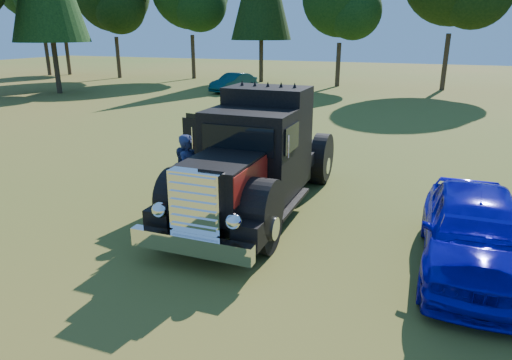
% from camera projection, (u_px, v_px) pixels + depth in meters
% --- Properties ---
extents(ground, '(120.00, 120.00, 0.00)m').
position_uv_depth(ground, '(243.00, 244.00, 9.74)').
color(ground, '#395E1B').
rests_on(ground, ground).
extents(diamond_t_truck, '(3.36, 7.16, 3.00)m').
position_uv_depth(diamond_t_truck, '(255.00, 162.00, 11.21)').
color(diamond_t_truck, black).
rests_on(diamond_t_truck, ground).
extents(hotrod_coupe, '(1.91, 4.66, 1.89)m').
position_uv_depth(hotrod_coupe, '(475.00, 232.00, 8.46)').
color(hotrod_coupe, '#080CBC').
rests_on(hotrod_coupe, ground).
extents(spectator_near, '(0.53, 0.77, 2.01)m').
position_uv_depth(spectator_near, '(190.00, 175.00, 11.06)').
color(spectator_near, '#1B1D3F').
rests_on(spectator_near, ground).
extents(spectator_far, '(1.00, 1.01, 1.65)m').
position_uv_depth(spectator_far, '(186.00, 180.00, 11.30)').
color(spectator_far, '#212B4D').
rests_on(spectator_far, ground).
extents(distant_teal_car, '(2.37, 4.35, 1.36)m').
position_uv_depth(distant_teal_car, '(234.00, 83.00, 33.59)').
color(distant_teal_car, '#092A38').
rests_on(distant_teal_car, ground).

